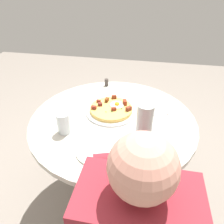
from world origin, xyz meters
TOP-DOWN VIEW (x-y plane):
  - ground_plane at (0.00, 0.00)m, footprint 6.00×6.00m
  - dining_table at (0.00, 0.00)m, footprint 0.97×0.97m
  - pizza_plate at (-0.02, 0.06)m, footprint 0.31×0.31m
  - breakfast_pizza at (-0.02, 0.06)m, footprint 0.26×0.26m
  - bread_plate at (-0.03, -0.30)m, footprint 0.18×0.18m
  - napkin at (0.24, 0.14)m, footprint 0.21×0.19m
  - fork at (0.25, 0.16)m, footprint 0.17×0.08m
  - knife at (0.24, 0.12)m, footprint 0.17×0.08m
  - water_glass at (-0.23, -0.18)m, footprint 0.07×0.07m
  - water_bottle at (0.19, -0.25)m, footprint 0.07×0.07m
  - salt_shaker at (0.07, -0.43)m, footprint 0.03×0.03m
  - pepper_shaker at (-0.12, 0.40)m, footprint 0.03×0.03m

SIDE VIEW (x-z plane):
  - ground_plane at x=0.00m, z-range 0.00..0.00m
  - dining_table at x=0.00m, z-range 0.19..0.93m
  - napkin at x=0.24m, z-range 0.74..0.74m
  - bread_plate at x=-0.03m, z-range 0.74..0.75m
  - pizza_plate at x=-0.02m, z-range 0.74..0.75m
  - fork at x=0.25m, z-range 0.74..0.75m
  - knife at x=0.24m, z-range 0.74..0.75m
  - breakfast_pizza at x=-0.02m, z-range 0.74..0.79m
  - salt_shaker at x=0.07m, z-range 0.74..0.79m
  - pepper_shaker at x=-0.12m, z-range 0.74..0.79m
  - water_glass at x=-0.23m, z-range 0.74..0.86m
  - water_bottle at x=0.19m, z-range 0.74..1.00m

